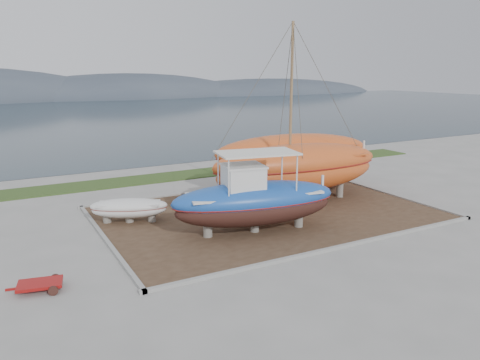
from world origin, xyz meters
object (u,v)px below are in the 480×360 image
orange_bare_hull (293,162)px  red_trailer (40,286)px  orange_sailboat (299,116)px  blue_caique (255,193)px  white_dinghy (129,211)px

orange_bare_hull → red_trailer: orange_bare_hull is taller
orange_sailboat → orange_bare_hull: bearing=63.5°
blue_caique → orange_sailboat: orange_sailboat is taller
white_dinghy → orange_sailboat: (10.02, -1.18, 4.66)m
blue_caique → orange_sailboat: size_ratio=0.76×
blue_caique → white_dinghy: bearing=148.9°
orange_sailboat → orange_bare_hull: size_ratio=0.99×
white_dinghy → orange_sailboat: size_ratio=0.37×
orange_sailboat → white_dinghy: bearing=177.7°
blue_caique → orange_bare_hull: blue_caique is taller
white_dinghy → orange_bare_hull: orange_bare_hull is taller
blue_caique → red_trailer: size_ratio=3.57×
orange_sailboat → red_trailer: bearing=-157.2°
orange_bare_hull → red_trailer: bearing=-144.9°
white_dinghy → red_trailer: size_ratio=1.74×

